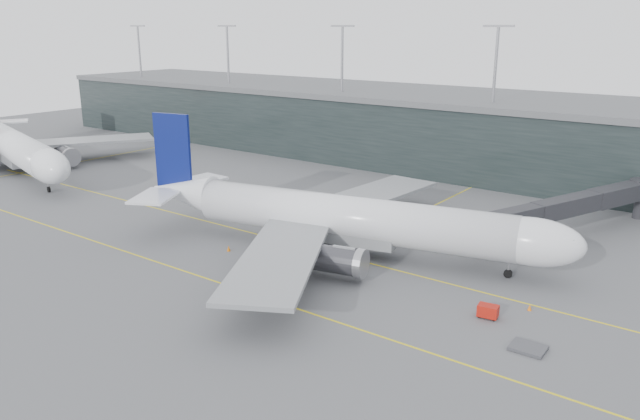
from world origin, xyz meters
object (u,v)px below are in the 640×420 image
Objects in this scene: main_aircraft at (347,219)px; gse_cart at (488,311)px; second_aircraft at (14,147)px; jet_bridge at (560,202)px.

gse_cart is (22.78, -7.29, -4.02)m from main_aircraft.
second_aircraft is 106.32m from gse_cart.
jet_bridge is 106.49m from second_aircraft.
jet_bridge reaches higher than gse_cart.
gse_cart is at bearing -64.03° from jet_bridge.
gse_cart is at bearing 11.36° from second_aircraft.
second_aircraft reaches higher than main_aircraft.
main_aircraft reaches higher than jet_bridge.
second_aircraft is at bearing -144.69° from jet_bridge.
second_aircraft reaches higher than jet_bridge.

